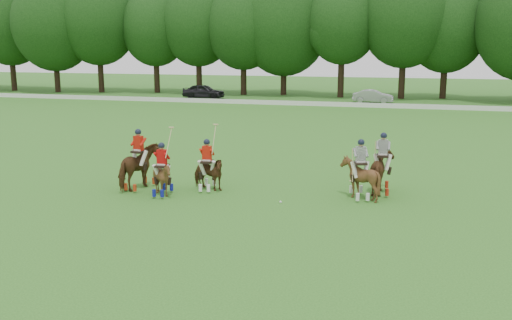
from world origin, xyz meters
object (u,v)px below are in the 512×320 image
(car_mid, at_px, (373,96))
(polo_stripe_b, at_px, (360,177))
(polo_red_c, at_px, (163,177))
(polo_ball, at_px, (281,202))
(polo_red_b, at_px, (207,173))
(polo_red_a, at_px, (139,167))
(polo_stripe_a, at_px, (382,171))
(car_left, at_px, (204,91))

(car_mid, relative_size, polo_stripe_b, 1.75)
(polo_stripe_b, bearing_deg, polo_red_c, -167.79)
(polo_red_c, height_order, polo_stripe_b, polo_red_c)
(car_mid, xyz_separation_m, polo_red_c, (-5.32, -39.41, 0.07))
(polo_ball, bearing_deg, polo_red_b, 161.96)
(polo_stripe_b, bearing_deg, polo_red_a, -174.18)
(polo_stripe_b, bearing_deg, polo_stripe_a, 52.86)
(car_left, xyz_separation_m, polo_red_a, (11.77, -38.69, 0.13))
(polo_red_c, bearing_deg, polo_ball, 2.02)
(car_left, height_order, polo_stripe_b, polo_stripe_b)
(car_mid, bearing_deg, polo_stripe_a, -173.87)
(polo_red_c, bearing_deg, car_left, 108.41)
(polo_ball, bearing_deg, polo_red_c, -177.98)
(polo_stripe_a, bearing_deg, car_left, 120.20)
(car_left, distance_m, polo_ball, 43.12)
(polo_stripe_b, bearing_deg, car_left, 118.61)
(polo_red_a, bearing_deg, polo_red_b, 10.84)
(polo_red_c, xyz_separation_m, polo_stripe_b, (7.50, 1.62, 0.09))
(car_left, distance_m, polo_stripe_b, 43.05)
(polo_red_c, bearing_deg, polo_stripe_b, 12.21)
(car_mid, height_order, polo_red_b, polo_red_b)
(polo_stripe_b, bearing_deg, car_mid, 93.30)
(polo_stripe_a, height_order, polo_ball, polo_stripe_a)
(car_left, bearing_deg, car_mid, -88.80)
(polo_stripe_a, xyz_separation_m, polo_stripe_b, (-0.78, -1.03, -0.07))
(car_left, relative_size, polo_red_b, 1.74)
(car_left, relative_size, car_mid, 1.14)
(polo_red_a, height_order, polo_red_c, polo_red_c)
(car_left, relative_size, polo_ball, 51.52)
(car_mid, xyz_separation_m, polo_stripe_b, (2.18, -37.79, 0.17))
(car_left, bearing_deg, polo_red_a, -161.88)
(polo_ball, bearing_deg, polo_stripe_a, 34.93)
(polo_red_b, height_order, polo_stripe_b, polo_red_b)
(polo_red_b, relative_size, polo_stripe_a, 1.08)
(car_mid, relative_size, polo_stripe_a, 1.66)
(polo_red_b, relative_size, polo_stripe_b, 1.15)
(car_left, bearing_deg, polo_red_c, -160.39)
(car_mid, xyz_separation_m, polo_red_b, (-3.92, -38.17, 0.07))
(polo_stripe_a, xyz_separation_m, polo_ball, (-3.56, -2.48, -0.86))
(polo_red_a, bearing_deg, car_mid, 80.22)
(car_left, relative_size, polo_red_a, 1.86)
(car_left, relative_size, polo_red_c, 1.74)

